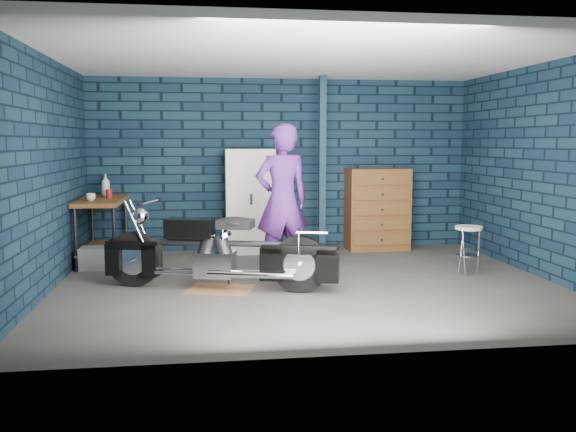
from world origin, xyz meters
name	(u,v)px	position (x,y,z in m)	size (l,w,h in m)	color
ground	(308,284)	(0.00, 0.00, 0.00)	(6.00, 6.00, 0.00)	#4A4745
room_walls	(301,127)	(0.00, 0.55, 1.90)	(6.02, 5.01, 2.71)	#0E1E30
support_post	(322,166)	(0.55, 1.95, 1.35)	(0.10, 0.10, 2.70)	#112437
workbench	(103,231)	(-2.68, 1.75, 0.46)	(0.60, 1.40, 0.91)	brown
drip_mat	(221,289)	(-1.06, -0.13, 0.00)	(0.74, 0.56, 0.01)	brown
motorcycle	(220,246)	(-1.06, -0.13, 0.52)	(2.35, 0.64, 1.04)	black
person	(282,201)	(-0.25, 0.52, 0.97)	(0.71, 0.47, 1.94)	#4B1F75
storage_bin	(99,258)	(-2.66, 1.25, 0.15)	(0.48, 0.34, 0.30)	gray
locker	(250,201)	(-0.53, 2.23, 0.80)	(0.75, 0.53, 1.60)	silver
tool_chest	(377,209)	(1.51, 2.23, 0.65)	(0.97, 0.54, 1.29)	brown
shop_stool	(468,251)	(2.14, 0.23, 0.32)	(0.35, 0.35, 0.64)	#C3B394
cup_a	(91,197)	(-2.78, 1.49, 0.96)	(0.13, 0.13, 0.10)	#C3B394
mug_red	(109,194)	(-2.59, 1.90, 0.97)	(0.09, 0.09, 0.12)	maroon
bottle	(106,185)	(-2.68, 2.15, 1.08)	(0.13, 0.13, 0.33)	gray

